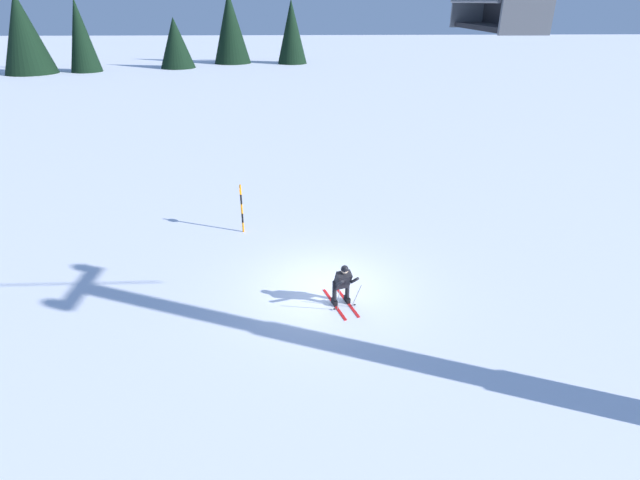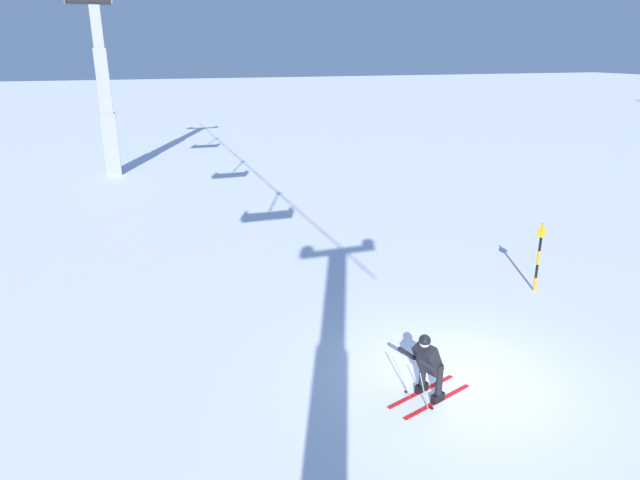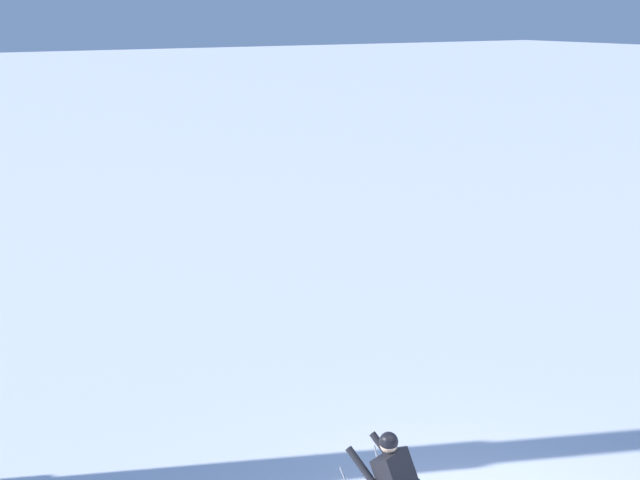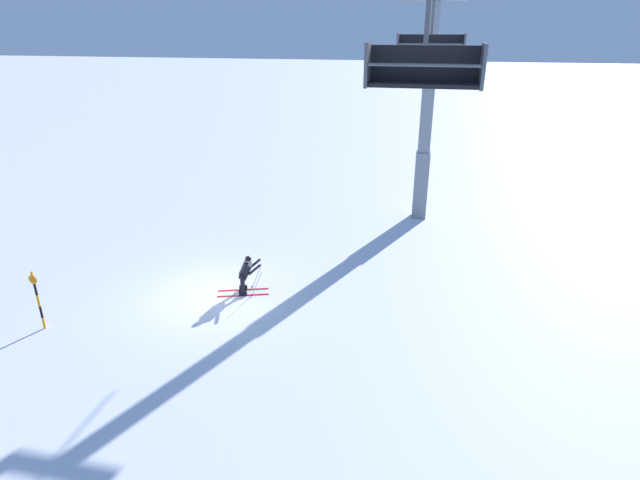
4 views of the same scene
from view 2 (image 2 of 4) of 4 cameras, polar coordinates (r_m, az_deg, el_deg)
name	(u,v)px [view 2 (image 2 of 4)]	position (r m, az deg, el deg)	size (l,w,h in m)	color
ground_plane	(461,377)	(11.99, 14.30, -13.49)	(260.00, 260.00, 0.00)	white
skier_carving_main	(427,363)	(10.78, 10.95, -12.26)	(1.06, 1.84, 1.52)	red
lift_tower_far	(105,93)	(31.47, -21.22, 13.90)	(0.75, 2.64, 10.18)	gray
trail_marker_pole	(539,255)	(16.17, 21.53, -1.44)	(0.07, 0.28, 1.95)	orange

